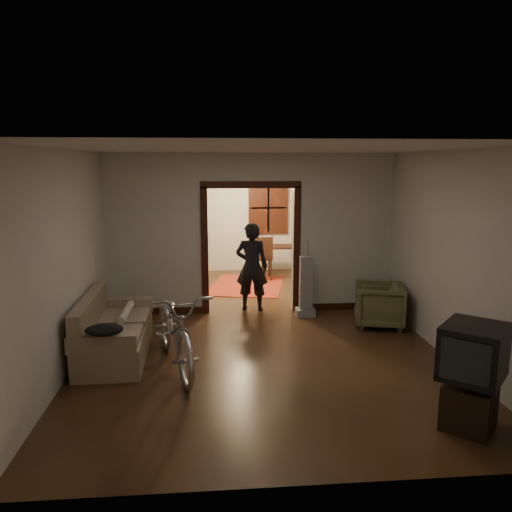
{
  "coord_description": "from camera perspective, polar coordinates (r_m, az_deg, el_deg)",
  "views": [
    {
      "loc": [
        -0.67,
        -7.9,
        2.62
      ],
      "look_at": [
        0.0,
        -0.3,
        1.2
      ],
      "focal_mm": 35.0,
      "sensor_mm": 36.0,
      "label": 1
    }
  ],
  "objects": [
    {
      "name": "door_casing",
      "position": [
        8.81,
        -0.6,
        0.61
      ],
      "size": [
        1.74,
        0.2,
        2.32
      ],
      "primitive_type": "cube",
      "color": "black",
      "rests_on": "floor"
    },
    {
      "name": "jacket",
      "position": [
        6.24,
        -16.98,
        -8.07
      ],
      "size": [
        0.45,
        0.34,
        0.13
      ],
      "primitive_type": "ellipsoid",
      "color": "black",
      "rests_on": "sofa"
    },
    {
      "name": "desk",
      "position": [
        11.76,
        2.94,
        -0.58
      ],
      "size": [
        0.96,
        0.54,
        0.71
      ],
      "primitive_type": "cube",
      "rotation": [
        0.0,
        0.0,
        -0.0
      ],
      "color": "black",
      "rests_on": "floor"
    },
    {
      "name": "tv_stand",
      "position": [
        5.64,
        23.18,
        -15.48
      ],
      "size": [
        0.67,
        0.68,
        0.46
      ],
      "primitive_type": "cube",
      "rotation": [
        0.0,
        0.0,
        0.84
      ],
      "color": "black",
      "rests_on": "floor"
    },
    {
      "name": "wall_left",
      "position": [
        8.2,
        -17.88,
        1.47
      ],
      "size": [
        0.02,
        8.5,
        2.8
      ],
      "primitive_type": "cube",
      "color": "beige",
      "rests_on": "floor"
    },
    {
      "name": "wall_right",
      "position": [
        8.6,
        16.65,
        1.94
      ],
      "size": [
        0.02,
        8.5,
        2.8
      ],
      "primitive_type": "cube",
      "color": "beige",
      "rests_on": "floor"
    },
    {
      "name": "locker",
      "position": [
        12.08,
        -8.6,
        2.4
      ],
      "size": [
        0.96,
        0.57,
        1.87
      ],
      "primitive_type": "cube",
      "rotation": [
        0.0,
        0.0,
        -0.06
      ],
      "color": "#20301C",
      "rests_on": "floor"
    },
    {
      "name": "crt_tv",
      "position": [
        5.42,
        23.63,
        -9.97
      ],
      "size": [
        0.83,
        0.84,
        0.54
      ],
      "primitive_type": "cube",
      "rotation": [
        0.0,
        0.0,
        0.84
      ],
      "color": "black",
      "rests_on": "tv_stand"
    },
    {
      "name": "globe",
      "position": [
        11.98,
        -8.73,
        7.17
      ],
      "size": [
        0.26,
        0.26,
        0.26
      ],
      "primitive_type": "sphere",
      "color": "#1E5972",
      "rests_on": "locker"
    },
    {
      "name": "light_switch",
      "position": [
        8.86,
        6.23,
        1.58
      ],
      "size": [
        0.08,
        0.01,
        0.12
      ],
      "primitive_type": "cube",
      "color": "silver",
      "rests_on": "partition_wall"
    },
    {
      "name": "far_window",
      "position": [
        12.24,
        1.41,
        5.53
      ],
      "size": [
        0.98,
        0.06,
        1.28
      ],
      "primitive_type": "cube",
      "color": "black",
      "rests_on": "wall_back"
    },
    {
      "name": "armchair",
      "position": [
        8.4,
        13.87,
        -5.44
      ],
      "size": [
        0.94,
        0.92,
        0.7
      ],
      "primitive_type": "imported",
      "rotation": [
        0.0,
        0.0,
        -1.82
      ],
      "color": "brown",
      "rests_on": "floor"
    },
    {
      "name": "vacuum",
      "position": [
        8.67,
        5.73,
        -3.46
      ],
      "size": [
        0.36,
        0.3,
        1.06
      ],
      "primitive_type": "cube",
      "rotation": [
        0.0,
        0.0,
        0.13
      ],
      "color": "gray",
      "rests_on": "floor"
    },
    {
      "name": "rolled_paper",
      "position": [
        7.4,
        -14.63,
        -6.21
      ],
      "size": [
        0.11,
        0.86,
        0.11
      ],
      "primitive_type": "cylinder",
      "rotation": [
        1.57,
        0.0,
        0.0
      ],
      "color": "beige",
      "rests_on": "sofa"
    },
    {
      "name": "chandelier",
      "position": [
        10.43,
        -1.37,
        9.06
      ],
      "size": [
        0.24,
        0.24,
        0.24
      ],
      "primitive_type": "sphere",
      "color": "#FFE0A5",
      "rests_on": "ceiling"
    },
    {
      "name": "person",
      "position": [
        8.93,
        -0.49,
        -1.23
      ],
      "size": [
        0.66,
        0.51,
        1.6
      ],
      "primitive_type": "imported",
      "rotation": [
        0.0,
        0.0,
        2.9
      ],
      "color": "black",
      "rests_on": "floor"
    },
    {
      "name": "desk_chair",
      "position": [
        11.36,
        0.68,
        -0.21
      ],
      "size": [
        0.47,
        0.47,
        1.0
      ],
      "primitive_type": "cube",
      "rotation": [
        0.0,
        0.0,
        0.06
      ],
      "color": "black",
      "rests_on": "floor"
    },
    {
      "name": "partition_wall",
      "position": [
        8.76,
        -0.61,
        2.54
      ],
      "size": [
        5.0,
        0.14,
        2.8
      ],
      "primitive_type": "cube",
      "color": "beige",
      "rests_on": "floor"
    },
    {
      "name": "wall_back",
      "position": [
        12.23,
        -1.89,
        4.82
      ],
      "size": [
        5.0,
        0.02,
        2.8
      ],
      "primitive_type": "cube",
      "color": "beige",
      "rests_on": "floor"
    },
    {
      "name": "floor",
      "position": [
        8.35,
        -0.18,
        -7.74
      ],
      "size": [
        5.0,
        8.5,
        0.01
      ],
      "primitive_type": "cube",
      "color": "black",
      "rests_on": "ground"
    },
    {
      "name": "bicycle",
      "position": [
        6.57,
        -9.21,
        -8.1
      ],
      "size": [
        1.22,
        2.16,
        1.07
      ],
      "primitive_type": "imported",
      "rotation": [
        0.0,
        0.0,
        0.27
      ],
      "color": "silver",
      "rests_on": "floor"
    },
    {
      "name": "sofa",
      "position": [
        7.17,
        -15.78,
        -7.71
      ],
      "size": [
        0.88,
        1.87,
        0.85
      ],
      "primitive_type": "cube",
      "rotation": [
        0.0,
        0.0,
        0.03
      ],
      "color": "#76694E",
      "rests_on": "floor"
    },
    {
      "name": "ceiling",
      "position": [
        7.93,
        -0.2,
        11.84
      ],
      "size": [
        5.0,
        8.5,
        0.01
      ],
      "primitive_type": "cube",
      "color": "white",
      "rests_on": "floor"
    },
    {
      "name": "oriental_rug",
      "position": [
        10.85,
        -0.99,
        -3.38
      ],
      "size": [
        1.88,
        2.24,
        0.01
      ],
      "primitive_type": "cube",
      "rotation": [
        0.0,
        0.0,
        -0.22
      ],
      "color": "maroon",
      "rests_on": "floor"
    }
  ]
}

